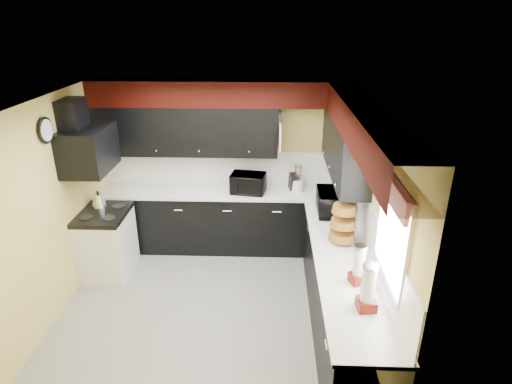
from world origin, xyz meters
TOP-DOWN VIEW (x-y plane):
  - ground at (0.00, 0.00)m, footprint 3.60×3.60m
  - wall_back at (0.00, 1.80)m, footprint 3.60×0.06m
  - wall_right at (1.80, 0.00)m, footprint 0.06×3.60m
  - wall_left at (-1.80, 0.00)m, footprint 0.06×3.60m
  - ceiling at (0.00, 0.00)m, footprint 3.60×3.60m
  - cab_back at (0.00, 1.50)m, footprint 3.60×0.60m
  - cab_right at (1.50, -0.30)m, footprint 0.60×3.00m
  - counter_back at (0.00, 1.50)m, footprint 3.62×0.64m
  - counter_right at (1.50, -0.30)m, footprint 0.64×3.02m
  - splash_back at (0.00, 1.79)m, footprint 3.60×0.02m
  - splash_right at (1.79, 0.00)m, footprint 0.02×3.60m
  - upper_back at (-0.50, 1.62)m, footprint 2.60×0.35m
  - upper_right at (1.62, 0.90)m, footprint 0.35×1.80m
  - soffit_back at (0.00, 1.62)m, footprint 3.60×0.36m
  - soffit_right at (1.62, -0.18)m, footprint 0.36×3.24m
  - stove at (-1.50, 0.75)m, footprint 0.60×0.75m
  - cooktop at (-1.50, 0.75)m, footprint 0.62×0.77m
  - hood at (-1.55, 0.75)m, footprint 0.50×0.78m
  - hood_duct at (-1.68, 0.75)m, footprint 0.24×0.40m
  - window at (1.79, -0.90)m, footprint 0.03×0.86m
  - valance at (1.73, -0.90)m, footprint 0.04×0.88m
  - pan_top at (0.82, 1.55)m, footprint 0.03×0.22m
  - pan_mid at (0.82, 1.42)m, footprint 0.03×0.28m
  - pan_low at (0.82, 1.68)m, footprint 0.03×0.24m
  - cut_board at (0.83, 1.30)m, footprint 0.03×0.26m
  - baskets at (1.52, 0.05)m, footprint 0.27×0.27m
  - clock at (-1.77, 0.25)m, footprint 0.03×0.30m
  - deco_plate at (1.77, -0.35)m, footprint 0.03×0.24m
  - toaster_oven at (0.39, 1.44)m, footprint 0.54×0.47m
  - microwave at (1.50, 0.80)m, footprint 0.37×0.54m
  - utensil_crock at (1.10, 1.51)m, footprint 0.21×0.21m
  - knife_block at (1.04, 1.56)m, footprint 0.14×0.18m
  - kettle at (-1.61, 0.94)m, footprint 0.22×0.22m
  - dispenser_a at (1.55, -0.75)m, footprint 0.18×0.18m
  - dispenser_b at (1.56, -1.15)m, footprint 0.18×0.18m

SIDE VIEW (x-z plane):
  - ground at x=0.00m, z-range 0.00..0.00m
  - stove at x=-1.50m, z-range 0.00..0.86m
  - cab_back at x=0.00m, z-range 0.00..0.90m
  - cab_right at x=1.50m, z-range 0.00..0.90m
  - cooktop at x=-1.50m, z-range 0.86..0.92m
  - counter_back at x=0.00m, z-range 0.90..0.94m
  - counter_right at x=1.50m, z-range 0.90..0.94m
  - kettle at x=-1.61m, z-range 0.92..1.09m
  - utensil_crock at x=1.10m, z-range 0.94..1.11m
  - knife_block at x=1.04m, z-range 0.94..1.18m
  - toaster_oven at x=0.39m, z-range 0.94..1.22m
  - microwave at x=1.50m, z-range 0.94..1.24m
  - dispenser_a at x=1.55m, z-range 0.94..1.32m
  - dispenser_b at x=1.56m, z-range 0.94..1.37m
  - baskets at x=1.52m, z-range 0.93..1.43m
  - splash_back at x=0.00m, z-range 0.94..1.44m
  - splash_right at x=1.79m, z-range 0.94..1.44m
  - wall_back at x=0.00m, z-range 0.00..2.50m
  - wall_right at x=1.80m, z-range 0.00..2.50m
  - wall_left at x=-1.80m, z-range 0.00..2.50m
  - window at x=1.79m, z-range 1.07..2.03m
  - pan_low at x=0.82m, z-range 1.51..1.93m
  - pan_mid at x=0.82m, z-range 1.52..1.98m
  - hood at x=-1.55m, z-range 1.50..2.06m
  - upper_back at x=-0.50m, z-range 1.45..2.15m
  - upper_right at x=1.62m, z-range 1.45..2.15m
  - cut_board at x=0.83m, z-range 1.62..1.98m
  - valance at x=1.73m, z-range 1.85..2.05m
  - pan_top at x=0.82m, z-range 1.80..2.20m
  - clock at x=-1.77m, z-range 2.00..2.30m
  - hood_duct at x=-1.68m, z-range 2.00..2.40m
  - deco_plate at x=1.77m, z-range 2.13..2.37m
  - soffit_back at x=0.00m, z-range 2.15..2.50m
  - soffit_right at x=1.62m, z-range 2.15..2.50m
  - ceiling at x=0.00m, z-range 2.47..2.53m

